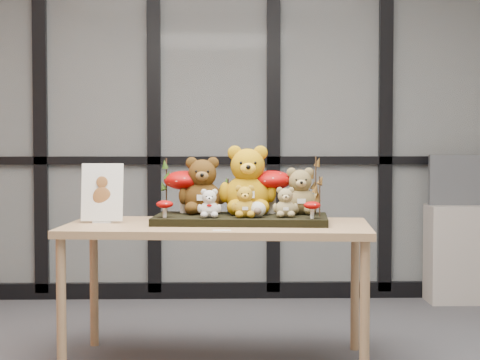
{
  "coord_description": "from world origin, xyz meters",
  "views": [
    {
      "loc": [
        0.03,
        -4.08,
        1.24
      ],
      "look_at": [
        0.15,
        0.54,
        1.0
      ],
      "focal_mm": 65.0,
      "sensor_mm": 36.0,
      "label": 1
    }
  ],
  "objects_px": {
    "diorama_tray": "(241,219)",
    "sign_holder": "(102,195)",
    "bear_tan_back": "(300,189)",
    "mushroom_back_right": "(271,190)",
    "bear_white_bow": "(209,202)",
    "plush_cream_hedgehog": "(257,209)",
    "bear_pooh_yellow": "(248,176)",
    "monitor": "(464,180)",
    "bear_small_yellow": "(245,200)",
    "mushroom_front_left": "(165,208)",
    "mushroom_front_right": "(312,209)",
    "display_table": "(218,236)",
    "bear_beige_small": "(285,201)",
    "bear_brown_medium": "(202,183)",
    "mushroom_back_left": "(185,190)",
    "cabinet": "(464,254)"
  },
  "relations": [
    {
      "from": "diorama_tray",
      "to": "sign_holder",
      "type": "bearing_deg",
      "value": -176.81
    },
    {
      "from": "bear_tan_back",
      "to": "mushroom_back_right",
      "type": "relative_size",
      "value": 1.07
    },
    {
      "from": "bear_white_bow",
      "to": "sign_holder",
      "type": "distance_m",
      "value": 0.6
    },
    {
      "from": "diorama_tray",
      "to": "plush_cream_hedgehog",
      "type": "bearing_deg",
      "value": -48.76
    },
    {
      "from": "diorama_tray",
      "to": "bear_pooh_yellow",
      "type": "xyz_separation_m",
      "value": [
        0.04,
        0.1,
        0.23
      ]
    },
    {
      "from": "monitor",
      "to": "bear_small_yellow",
      "type": "bearing_deg",
      "value": -133.55
    },
    {
      "from": "bear_white_bow",
      "to": "monitor",
      "type": "bearing_deg",
      "value": 48.69
    },
    {
      "from": "mushroom_front_left",
      "to": "sign_holder",
      "type": "distance_m",
      "value": 0.38
    },
    {
      "from": "bear_tan_back",
      "to": "mushroom_front_right",
      "type": "height_order",
      "value": "bear_tan_back"
    },
    {
      "from": "bear_pooh_yellow",
      "to": "mushroom_front_right",
      "type": "relative_size",
      "value": 4.16
    },
    {
      "from": "display_table",
      "to": "sign_holder",
      "type": "distance_m",
      "value": 0.67
    },
    {
      "from": "bear_beige_small",
      "to": "mushroom_back_right",
      "type": "xyz_separation_m",
      "value": [
        -0.06,
        0.24,
        0.04
      ]
    },
    {
      "from": "sign_holder",
      "to": "monitor",
      "type": "distance_m",
      "value": 2.95
    },
    {
      "from": "mushroom_front_right",
      "to": "monitor",
      "type": "xyz_separation_m",
      "value": [
        1.33,
        1.85,
        0.05
      ]
    },
    {
      "from": "bear_white_bow",
      "to": "plush_cream_hedgehog",
      "type": "height_order",
      "value": "bear_white_bow"
    },
    {
      "from": "bear_small_yellow",
      "to": "sign_holder",
      "type": "relative_size",
      "value": 0.58
    },
    {
      "from": "bear_brown_medium",
      "to": "plush_cream_hedgehog",
      "type": "height_order",
      "value": "bear_brown_medium"
    },
    {
      "from": "bear_pooh_yellow",
      "to": "bear_small_yellow",
      "type": "distance_m",
      "value": 0.24
    },
    {
      "from": "bear_small_yellow",
      "to": "bear_white_bow",
      "type": "relative_size",
      "value": 1.13
    },
    {
      "from": "display_table",
      "to": "diorama_tray",
      "type": "height_order",
      "value": "diorama_tray"
    },
    {
      "from": "plush_cream_hedgehog",
      "to": "diorama_tray",
      "type": "bearing_deg",
      "value": 131.24
    },
    {
      "from": "bear_beige_small",
      "to": "bear_brown_medium",
      "type": "bearing_deg",
      "value": 159.37
    },
    {
      "from": "plush_cream_hedgehog",
      "to": "monitor",
      "type": "relative_size",
      "value": 0.18
    },
    {
      "from": "bear_beige_small",
      "to": "monitor",
      "type": "distance_m",
      "value": 2.3
    },
    {
      "from": "diorama_tray",
      "to": "plush_cream_hedgehog",
      "type": "height_order",
      "value": "plush_cream_hedgehog"
    },
    {
      "from": "bear_tan_back",
      "to": "mushroom_back_left",
      "type": "height_order",
      "value": "bear_tan_back"
    },
    {
      "from": "mushroom_back_right",
      "to": "mushroom_back_left",
      "type": "bearing_deg",
      "value": 175.65
    },
    {
      "from": "bear_beige_small",
      "to": "mushroom_back_left",
      "type": "relative_size",
      "value": 0.67
    },
    {
      "from": "bear_white_bow",
      "to": "mushroom_front_left",
      "type": "bearing_deg",
      "value": -178.31
    },
    {
      "from": "display_table",
      "to": "bear_tan_back",
      "type": "bearing_deg",
      "value": 20.06
    },
    {
      "from": "mushroom_front_right",
      "to": "monitor",
      "type": "relative_size",
      "value": 0.19
    },
    {
      "from": "diorama_tray",
      "to": "sign_holder",
      "type": "xyz_separation_m",
      "value": [
        -0.76,
        0.03,
        0.13
      ]
    },
    {
      "from": "bear_tan_back",
      "to": "bear_small_yellow",
      "type": "distance_m",
      "value": 0.36
    },
    {
      "from": "bear_brown_medium",
      "to": "mushroom_front_left",
      "type": "bearing_deg",
      "value": -127.23
    },
    {
      "from": "mushroom_back_left",
      "to": "monitor",
      "type": "height_order",
      "value": "monitor"
    },
    {
      "from": "mushroom_front_right",
      "to": "bear_pooh_yellow",
      "type": "bearing_deg",
      "value": 139.27
    },
    {
      "from": "bear_tan_back",
      "to": "mushroom_back_right",
      "type": "bearing_deg",
      "value": 162.23
    },
    {
      "from": "mushroom_front_left",
      "to": "mushroom_back_right",
      "type": "bearing_deg",
      "value": 22.21
    },
    {
      "from": "mushroom_front_left",
      "to": "cabinet",
      "type": "distance_m",
      "value": 2.78
    },
    {
      "from": "bear_pooh_yellow",
      "to": "sign_holder",
      "type": "bearing_deg",
      "value": -169.62
    },
    {
      "from": "bear_tan_back",
      "to": "plush_cream_hedgehog",
      "type": "height_order",
      "value": "bear_tan_back"
    },
    {
      "from": "bear_small_yellow",
      "to": "plush_cream_hedgehog",
      "type": "height_order",
      "value": "bear_small_yellow"
    },
    {
      "from": "bear_white_bow",
      "to": "mushroom_front_right",
      "type": "bearing_deg",
      "value": -2.2
    },
    {
      "from": "sign_holder",
      "to": "display_table",
      "type": "bearing_deg",
      "value": -3.24
    },
    {
      "from": "display_table",
      "to": "bear_white_bow",
      "type": "xyz_separation_m",
      "value": [
        -0.04,
        -0.06,
        0.19
      ]
    },
    {
      "from": "monitor",
      "to": "mushroom_front_right",
      "type": "bearing_deg",
      "value": -125.82
    },
    {
      "from": "mushroom_front_left",
      "to": "monitor",
      "type": "bearing_deg",
      "value": 39.85
    },
    {
      "from": "bear_brown_medium",
      "to": "mushroom_front_right",
      "type": "bearing_deg",
      "value": -22.09
    },
    {
      "from": "bear_small_yellow",
      "to": "mushroom_front_left",
      "type": "relative_size",
      "value": 1.88
    },
    {
      "from": "plush_cream_hedgehog",
      "to": "bear_beige_small",
      "type": "bearing_deg",
      "value": 10.38
    }
  ]
}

